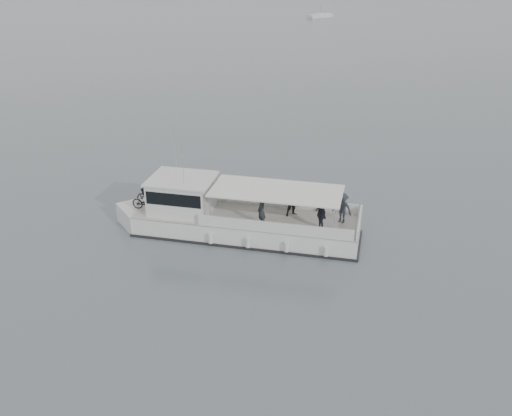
{
  "coord_description": "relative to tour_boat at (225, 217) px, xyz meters",
  "views": [
    {
      "loc": [
        -0.66,
        -30.62,
        14.61
      ],
      "look_at": [
        1.54,
        -2.93,
        1.6
      ],
      "focal_mm": 40.0,
      "sensor_mm": 36.0,
      "label": 1
    }
  ],
  "objects": [
    {
      "name": "tour_boat",
      "position": [
        0.0,
        0.0,
        0.0
      ],
      "size": [
        13.73,
        6.91,
        5.81
      ],
      "rotation": [
        0.0,
        0.0,
        -0.31
      ],
      "color": "white",
      "rests_on": "ground"
    },
    {
      "name": "ground",
      "position": [
        0.12,
        2.57,
        -0.95
      ],
      "size": [
        1400.0,
        1400.0,
        0.0
      ],
      "primitive_type": "plane",
      "color": "#566265",
      "rests_on": "ground"
    }
  ]
}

